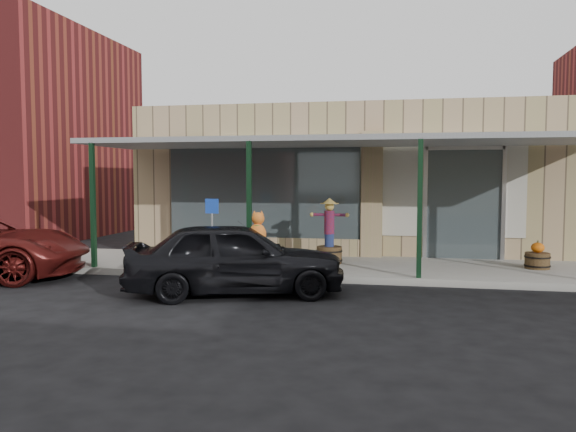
% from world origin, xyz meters
% --- Properties ---
extents(ground, '(120.00, 120.00, 0.00)m').
position_xyz_m(ground, '(0.00, 0.00, 0.00)').
color(ground, black).
rests_on(ground, ground).
extents(sidewalk, '(40.00, 3.20, 0.15)m').
position_xyz_m(sidewalk, '(0.00, 3.60, 0.07)').
color(sidewalk, gray).
rests_on(sidewalk, ground).
extents(storefront, '(12.00, 6.25, 4.20)m').
position_xyz_m(storefront, '(-0.00, 8.16, 2.09)').
color(storefront, '#A28363').
rests_on(storefront, ground).
extents(awning, '(12.00, 3.00, 3.04)m').
position_xyz_m(awning, '(0.00, 3.56, 3.01)').
color(awning, slate).
rests_on(awning, ground).
extents(block_buildings_near, '(61.00, 8.00, 8.00)m').
position_xyz_m(block_buildings_near, '(2.01, 9.20, 3.77)').
color(block_buildings_near, maroon).
rests_on(block_buildings_near, ground).
extents(barrel_scarecrow, '(0.96, 0.66, 1.57)m').
position_xyz_m(barrel_scarecrow, '(-0.24, 3.74, 0.68)').
color(barrel_scarecrow, brown).
rests_on(barrel_scarecrow, sidewalk).
extents(barrel_pumpkin, '(0.63, 0.63, 0.64)m').
position_xyz_m(barrel_pumpkin, '(4.48, 3.86, 0.38)').
color(barrel_pumpkin, brown).
rests_on(barrel_pumpkin, sidewalk).
extents(handicap_sign, '(0.33, 0.08, 1.58)m').
position_xyz_m(handicap_sign, '(-2.73, 2.40, 1.17)').
color(handicap_sign, gray).
rests_on(handicap_sign, sidewalk).
extents(parked_sedan, '(4.40, 2.78, 1.55)m').
position_xyz_m(parked_sedan, '(-1.64, 0.54, 0.70)').
color(parked_sedan, black).
rests_on(parked_sedan, ground).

